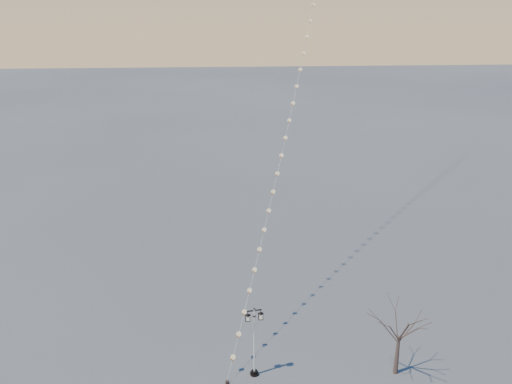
{
  "coord_description": "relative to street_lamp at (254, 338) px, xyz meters",
  "views": [
    {
      "loc": [
        -1.22,
        -25.21,
        20.65
      ],
      "look_at": [
        0.91,
        5.65,
        9.55
      ],
      "focal_mm": 38.06,
      "sensor_mm": 36.0,
      "label": 1
    }
  ],
  "objects": [
    {
      "name": "street_lamp",
      "position": [
        0.0,
        0.0,
        0.0
      ],
      "size": [
        1.12,
        0.51,
        4.46
      ],
      "rotation": [
        0.0,
        0.0,
        0.16
      ],
      "color": "black",
      "rests_on": "ground"
    },
    {
      "name": "ground",
      "position": [
        -0.48,
        -0.81,
        -2.47
      ],
      "size": [
        300.0,
        300.0,
        0.0
      ],
      "primitive_type": "plane",
      "color": "#535655",
      "rests_on": "ground"
    },
    {
      "name": "bare_tree",
      "position": [
        8.23,
        -0.4,
        0.7
      ],
      "size": [
        2.75,
        2.75,
        4.56
      ],
      "rotation": [
        0.0,
        0.0,
        -0.29
      ],
      "color": "#4A3930",
      "rests_on": "ground"
    }
  ]
}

